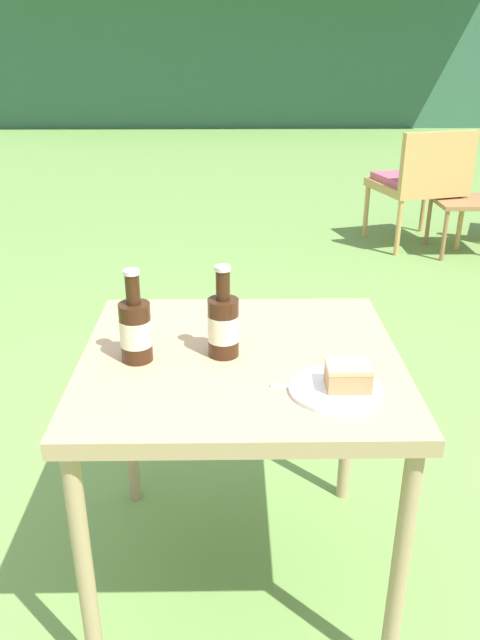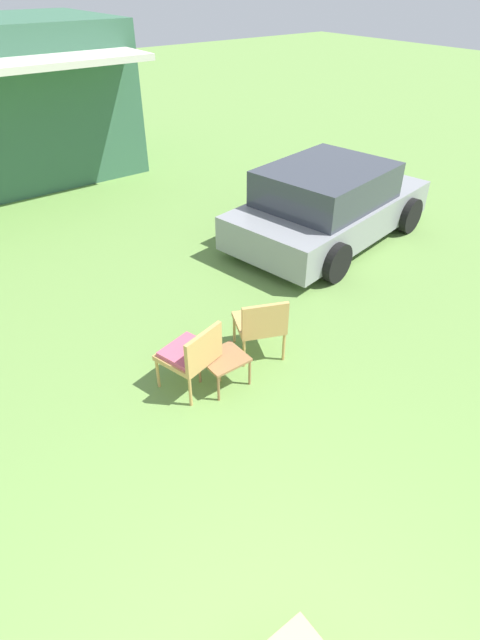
{
  "view_description": "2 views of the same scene",
  "coord_description": "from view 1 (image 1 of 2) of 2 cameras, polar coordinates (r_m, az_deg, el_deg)",
  "views": [
    {
      "loc": [
        -0.02,
        -1.36,
        1.4
      ],
      "look_at": [
        0.0,
        0.1,
        0.75
      ],
      "focal_mm": 35.0,
      "sensor_mm": 36.0,
      "label": 1
    },
    {
      "loc": [
        -0.8,
        -0.59,
        3.99
      ],
      "look_at": [
        1.82,
        2.88,
        0.9
      ],
      "focal_mm": 28.0,
      "sensor_mm": 36.0,
      "label": 2
    }
  ],
  "objects": [
    {
      "name": "cake_on_plate",
      "position": [
        1.39,
        9.27,
        -5.66
      ],
      "size": [
        0.21,
        0.21,
        0.07
      ],
      "color": "white",
      "rests_on": "patio_table"
    },
    {
      "name": "cabin_building",
      "position": [
        13.29,
        -0.34,
        24.87
      ],
      "size": [
        8.91,
        4.95,
        3.15
      ],
      "color": "#38664C",
      "rests_on": "ground_plane"
    },
    {
      "name": "ground_plane",
      "position": [
        1.95,
        0.05,
        -21.88
      ],
      "size": [
        60.0,
        60.0,
        0.0
      ],
      "primitive_type": "plane",
      "color": "#6B9347"
    },
    {
      "name": "garden_side_table",
      "position": [
        4.78,
        20.26,
        9.73
      ],
      "size": [
        0.49,
        0.43,
        0.39
      ],
      "color": "#996B42",
      "rests_on": "ground_plane"
    },
    {
      "name": "wicker_chair_cushioned",
      "position": [
        4.81,
        16.19,
        12.21
      ],
      "size": [
        0.68,
        0.68,
        0.85
      ],
      "rotation": [
        0.0,
        0.0,
        3.41
      ],
      "color": "tan",
      "rests_on": "ground_plane"
    },
    {
      "name": "cola_bottle_near",
      "position": [
        1.5,
        -1.53,
        -0.39
      ],
      "size": [
        0.08,
        0.08,
        0.23
      ],
      "color": "#381E0F",
      "rests_on": "patio_table"
    },
    {
      "name": "cola_bottle_far",
      "position": [
        1.49,
        -9.52,
        -0.8
      ],
      "size": [
        0.08,
        0.08,
        0.23
      ],
      "color": "#381E0F",
      "rests_on": "patio_table"
    },
    {
      "name": "patio_table",
      "position": [
        1.56,
        0.05,
        -5.69
      ],
      "size": [
        0.78,
        0.73,
        0.7
      ],
      "color": "tan",
      "rests_on": "ground_plane"
    },
    {
      "name": "fork",
      "position": [
        1.39,
        6.88,
        -6.24
      ],
      "size": [
        0.2,
        0.04,
        0.01
      ],
      "color": "silver",
      "rests_on": "patio_table"
    }
  ]
}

